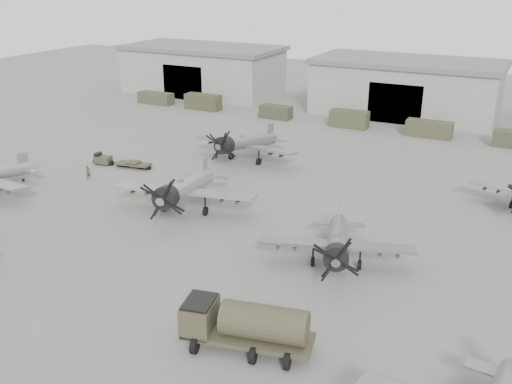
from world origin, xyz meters
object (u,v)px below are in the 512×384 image
Objects in this scene: aircraft_mid_1 at (183,189)px; aircraft_far_0 at (244,143)px; aircraft_mid_2 at (337,243)px; fuel_tanker at (246,323)px; ground_crew at (88,172)px; tug_trailer at (114,161)px.

aircraft_mid_1 is 1.04× the size of aircraft_far_0.
aircraft_mid_2 is 27.38m from aircraft_far_0.
aircraft_far_0 is at bearing 106.45° from fuel_tanker.
ground_crew is at bearing 135.84° from fuel_tanker.
tug_trailer is (-31.86, 11.75, -1.66)m from aircraft_mid_2.
aircraft_far_0 reaches higher than ground_crew.
ground_crew is at bearing 150.04° from aircraft_mid_2.
aircraft_mid_1 is at bearing -76.40° from aircraft_far_0.
aircraft_far_0 is (-18.78, 19.91, 0.24)m from aircraft_mid_2.
aircraft_far_0 reaches higher than tug_trailer.
aircraft_far_0 is 1.86× the size of tug_trailer.
fuel_tanker is at bearing -59.21° from aircraft_mid_1.
tug_trailer is at bearing -142.27° from aircraft_far_0.
aircraft_mid_1 reaches higher than ground_crew.
aircraft_mid_1 is at bearing 150.03° from aircraft_mid_2.
aircraft_far_0 is at bearing -34.34° from ground_crew.
ground_crew is (-29.84, 18.87, -0.98)m from fuel_tanker.
ground_crew is (-12.60, -13.15, -1.64)m from aircraft_far_0.
aircraft_mid_1 is 16.50m from aircraft_far_0.
aircraft_mid_1 is 1.16× the size of aircraft_mid_2.
aircraft_far_0 is at bearing 23.38° from tug_trailer.
aircraft_mid_1 reaches higher than fuel_tanker.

